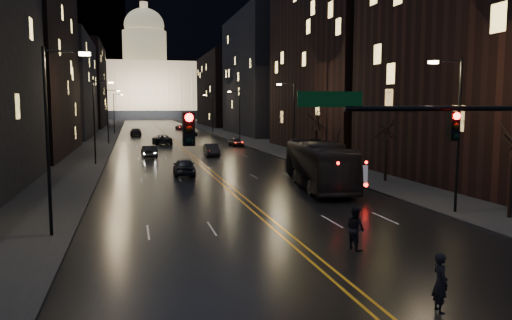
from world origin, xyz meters
TOP-DOWN VIEW (x-y plane):
  - ground at (0.00, 0.00)m, footprint 900.00×900.00m
  - road at (0.00, 130.00)m, footprint 20.00×320.00m
  - sidewalk_left at (-14.00, 130.00)m, footprint 8.00×320.00m
  - sidewalk_right at (14.00, 130.00)m, footprint 8.00×320.00m
  - center_line at (0.00, 130.00)m, footprint 0.62×320.00m
  - building_left_mid at (-21.00, 54.00)m, footprint 12.00×30.00m
  - building_left_far at (-21.00, 92.00)m, footprint 12.00×34.00m
  - building_left_dist at (-21.00, 140.00)m, footprint 12.00×40.00m
  - building_right_near at (21.00, 20.00)m, footprint 12.00×26.00m
  - building_right_tall at (21.00, 50.00)m, footprint 12.00×30.00m
  - building_right_mid at (21.00, 92.00)m, footprint 12.00×34.00m
  - building_right_dist at (21.00, 140.00)m, footprint 12.00×40.00m
  - mountain_ridge at (40.00, 380.00)m, footprint 520.00×60.00m
  - capitol at (0.00, 250.00)m, footprint 90.00×50.00m
  - traffic_signal at (5.91, -0.00)m, footprint 17.29×0.45m
  - streetlamp_right_near at (10.81, 10.00)m, footprint 2.13×0.25m
  - streetlamp_left_near at (-10.81, 10.00)m, footprint 2.13×0.25m
  - streetlamp_right_mid at (10.81, 40.00)m, footprint 2.13×0.25m
  - streetlamp_left_mid at (-10.81, 40.00)m, footprint 2.13×0.25m
  - streetlamp_right_far at (10.81, 70.00)m, footprint 2.13×0.25m
  - streetlamp_left_far at (-10.81, 70.00)m, footprint 2.13×0.25m
  - streetlamp_right_dist at (10.81, 100.00)m, footprint 2.13×0.25m
  - streetlamp_left_dist at (-10.81, 100.00)m, footprint 2.13×0.25m
  - tree_right_mid at (13.00, 22.00)m, footprint 2.40×2.40m
  - tree_right_far at (13.00, 38.00)m, footprint 2.40×2.40m
  - bus at (6.72, 20.88)m, footprint 4.73×13.04m
  - oncoming_car_a at (-2.65, 30.23)m, footprint 2.02×4.70m
  - oncoming_car_b at (-5.23, 46.83)m, footprint 1.94×4.64m
  - oncoming_car_c at (-2.50, 67.74)m, footprint 3.22×6.04m
  - oncoming_car_d at (-6.49, 92.47)m, footprint 2.44×5.69m
  - receding_car_a at (2.50, 47.25)m, footprint 1.72×4.64m
  - receding_car_b at (8.50, 61.10)m, footprint 1.99×4.11m
  - receding_car_c at (4.70, 89.60)m, footprint 2.41×5.39m
  - receding_car_d at (5.25, 116.95)m, footprint 2.74×4.86m
  - pedestrian_a at (1.86, -2.00)m, footprint 0.54×0.73m
  - pedestrian_b at (2.22, 4.76)m, footprint 0.76×1.04m

SIDE VIEW (x-z plane):
  - ground at x=0.00m, z-range 0.00..0.00m
  - road at x=0.00m, z-range 0.00..0.02m
  - center_line at x=0.00m, z-range 0.02..0.03m
  - sidewalk_left at x=-14.00m, z-range 0.00..0.16m
  - sidewalk_right at x=14.00m, z-range 0.00..0.16m
  - receding_car_d at x=5.25m, z-range 0.00..1.28m
  - receding_car_b at x=8.50m, z-range 0.00..1.35m
  - oncoming_car_b at x=-5.23m, z-range 0.00..1.49m
  - receding_car_a at x=2.50m, z-range 0.00..1.52m
  - receding_car_c at x=4.70m, z-range 0.00..1.54m
  - oncoming_car_a at x=-2.65m, z-range 0.00..1.58m
  - oncoming_car_c at x=-2.50m, z-range 0.00..1.61m
  - oncoming_car_d at x=-6.49m, z-range 0.00..1.63m
  - pedestrian_a at x=1.86m, z-range 0.00..1.86m
  - pedestrian_b at x=2.22m, z-range 0.00..1.91m
  - bus at x=6.72m, z-range 0.00..3.55m
  - tree_right_mid at x=13.00m, z-range 1.20..7.85m
  - tree_right_far at x=13.00m, z-range 1.20..7.85m
  - streetlamp_right_near at x=10.81m, z-range 0.58..9.58m
  - streetlamp_left_near at x=-10.81m, z-range 0.58..9.58m
  - streetlamp_right_mid at x=10.81m, z-range 0.58..9.58m
  - streetlamp_left_mid at x=-10.81m, z-range 0.58..9.58m
  - streetlamp_right_far at x=10.81m, z-range 0.58..9.58m
  - streetlamp_left_far at x=-10.81m, z-range 0.58..9.58m
  - streetlamp_right_dist at x=10.81m, z-range 0.58..9.58m
  - streetlamp_left_dist at x=-10.81m, z-range 0.58..9.58m
  - traffic_signal at x=5.91m, z-range 1.60..8.60m
  - building_left_far at x=-21.00m, z-range 0.00..20.00m
  - building_right_dist at x=21.00m, z-range 0.00..22.00m
  - building_left_dist at x=-21.00m, z-range 0.00..24.00m
  - building_right_near at x=21.00m, z-range 0.00..24.00m
  - building_right_mid at x=21.00m, z-range 0.00..26.00m
  - building_left_mid at x=-21.00m, z-range 0.00..28.00m
  - capitol at x=0.00m, z-range -12.10..46.40m
  - building_right_tall at x=21.00m, z-range 0.00..38.00m
  - mountain_ridge at x=40.00m, z-range 0.00..130.00m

